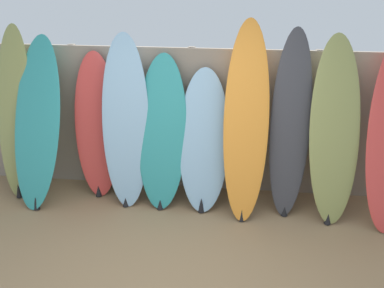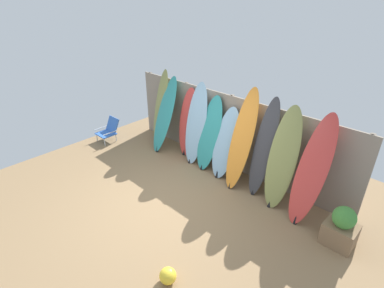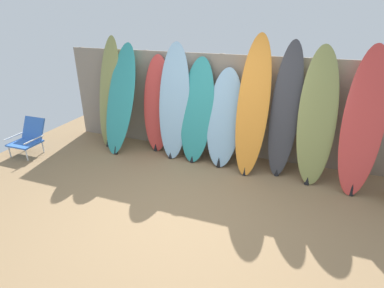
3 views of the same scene
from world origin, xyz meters
name	(u,v)px [view 3 (image 3 of 3)]	position (x,y,z in m)	size (l,w,h in m)	color
ground	(178,210)	(0.00, 0.00, 0.00)	(7.68, 7.68, 0.00)	#8E704C
fence_back	(220,106)	(0.00, 2.01, 0.90)	(6.08, 0.11, 1.80)	gray
surfboard_olive_0	(109,93)	(-2.10, 1.68, 1.02)	(0.53, 0.59, 2.06)	olive
surfboard_teal_1	(120,100)	(-1.76, 1.53, 0.96)	(0.66, 0.82, 1.95)	teal
surfboard_red_2	(157,105)	(-1.12, 1.76, 0.87)	(0.57, 0.45, 1.76)	#D13D38
surfboard_skyblue_3	(174,103)	(-0.73, 1.63, 0.99)	(0.61, 0.60, 1.99)	#8CB7D6
surfboard_teal_4	(197,111)	(-0.30, 1.64, 0.87)	(0.58, 0.59, 1.77)	teal
surfboard_skyblue_5	(224,119)	(0.19, 1.63, 0.79)	(0.61, 0.62, 1.62)	#8CB7D6
surfboard_orange_6	(253,107)	(0.66, 1.56, 1.07)	(0.51, 0.74, 2.17)	orange
surfboard_charcoal_7	(285,111)	(1.15, 1.64, 1.03)	(0.47, 0.57, 2.08)	#38383D
surfboard_olive_8	(317,117)	(1.62, 1.57, 1.01)	(0.63, 0.70, 2.04)	olive
surfboard_red_9	(363,122)	(2.22, 1.52, 1.02)	(0.61, 0.80, 2.07)	#D13D38
beach_chair	(29,137)	(-3.29, 0.73, 0.32)	(0.50, 0.57, 0.64)	silver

